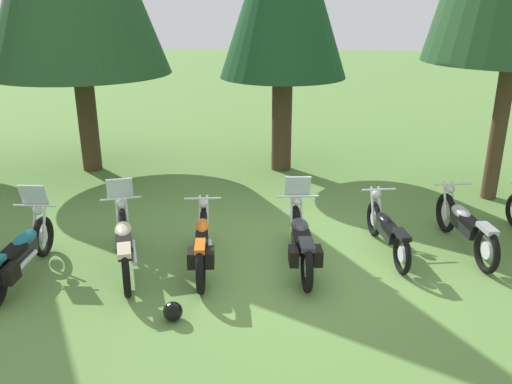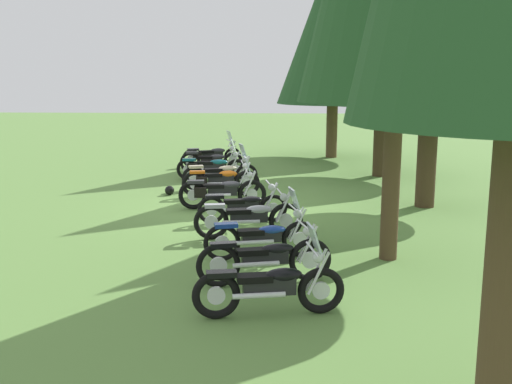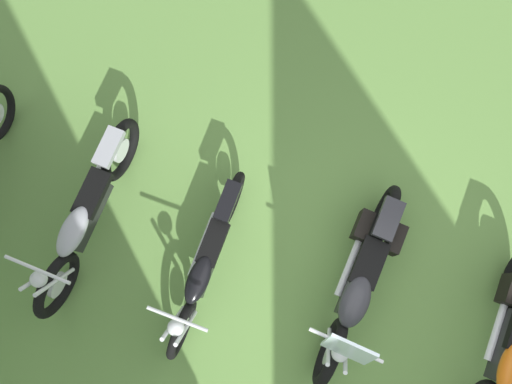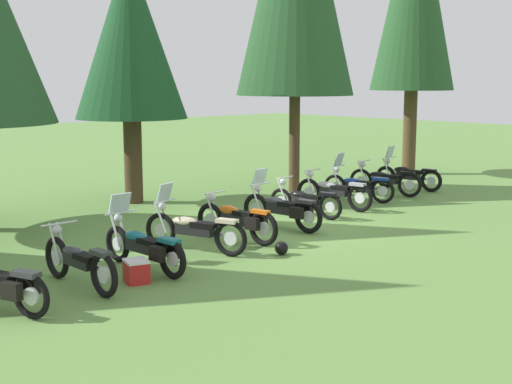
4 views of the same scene
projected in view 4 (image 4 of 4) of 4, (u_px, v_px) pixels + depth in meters
ground_plane at (275, 228)px, 16.79m from camera, size 80.00×80.00×0.00m
motorcycle_1 at (79, 261)px, 11.96m from camera, size 0.68×2.31×1.03m
motorcycle_2 at (145, 246)px, 13.02m from camera, size 0.72×2.40×1.37m
motorcycle_3 at (193, 229)px, 14.43m from camera, size 1.02×2.33×1.38m
motorcycle_4 at (237, 220)px, 15.36m from camera, size 0.70×2.27×1.03m
motorcycle_5 at (282, 209)px, 16.61m from camera, size 0.79×2.32×1.39m
motorcycle_6 at (305, 200)px, 18.12m from camera, size 0.67×2.15×0.99m
motorcycle_7 at (333, 192)px, 19.22m from camera, size 0.71×2.37×1.03m
motorcycle_8 at (358, 185)px, 20.46m from camera, size 0.76×2.20×1.37m
motorcycle_9 at (384, 180)px, 21.49m from camera, size 0.82×2.30×1.03m
motorcycle_10 at (407, 175)px, 22.51m from camera, size 0.77×2.25×1.37m
pine_tree_2 at (130, 36)px, 19.49m from camera, size 3.13×3.13×7.02m
picnic_cooler at (136, 271)px, 12.27m from camera, size 0.50×0.55×0.40m
dropped_helmet at (281, 248)px, 14.22m from camera, size 0.28×0.28×0.28m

